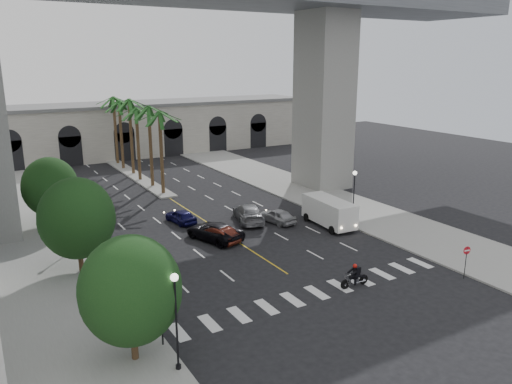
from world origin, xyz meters
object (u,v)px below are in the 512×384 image
object	(u,v)px
car_d	(248,213)
pedestrian_a	(93,283)
traffic_signal_far	(138,278)
do_not_enter_sign	(466,255)
lamp_post_left_near	(176,314)
car_c	(214,231)
lamp_post_right	(354,193)
car_b	(217,234)
lamp_post_left_far	(83,208)
traffic_signal_near	(161,305)
car_e	(181,216)
motorcycle_rider	(355,276)
pedestrian_b	(85,285)
car_a	(277,216)
cargo_van	(329,211)

from	to	relation	value
car_d	pedestrian_a	distance (m)	19.05
traffic_signal_far	do_not_enter_sign	world-z (taller)	traffic_signal_far
lamp_post_left_near	do_not_enter_sign	xyz separation A→B (m)	(21.90, -0.08, -1.43)
car_c	do_not_enter_sign	bearing A→B (deg)	108.32
lamp_post_right	car_b	distance (m)	13.41
lamp_post_left_far	car_c	distance (m)	11.24
traffic_signal_near	traffic_signal_far	bearing A→B (deg)	90.00
lamp_post_right	car_e	distance (m)	16.60
lamp_post_left_near	car_e	bearing A→B (deg)	67.50
motorcycle_rider	car_b	world-z (taller)	motorcycle_rider
lamp_post_left_near	lamp_post_left_far	world-z (taller)	same
lamp_post_left_near	lamp_post_left_far	size ratio (longest dim) A/B	1.00
traffic_signal_far	pedestrian_a	xyz separation A→B (m)	(-1.89, 3.80, -1.43)
lamp_post_right	pedestrian_b	size ratio (longest dim) A/B	2.91
lamp_post_left_far	traffic_signal_far	distance (m)	14.52
lamp_post_left_near	lamp_post_right	size ratio (longest dim) A/B	1.00
lamp_post_left_near	car_a	xyz separation A→B (m)	(17.17, 17.43, -2.52)
cargo_van	pedestrian_a	xyz separation A→B (m)	(-22.68, -3.84, -0.36)
lamp_post_left_far	traffic_signal_far	world-z (taller)	lamp_post_left_far
car_a	cargo_van	bearing A→B (deg)	127.43
pedestrian_a	pedestrian_b	distance (m)	0.51
cargo_van	car_e	bearing A→B (deg)	149.62
pedestrian_a	pedestrian_b	world-z (taller)	pedestrian_a
motorcycle_rider	pedestrian_a	world-z (taller)	pedestrian_a
car_e	cargo_van	distance (m)	14.21
car_b	pedestrian_b	bearing A→B (deg)	5.67
car_b	car_d	xyz separation A→B (m)	(5.13, 3.57, 0.13)
traffic_signal_near	pedestrian_b	distance (m)	8.30
lamp_post_left_near	car_b	size ratio (longest dim) A/B	1.23
car_b	car_c	bearing A→B (deg)	-108.02
lamp_post_left_near	pedestrian_b	size ratio (longest dim) A/B	2.91
car_d	traffic_signal_far	bearing A→B (deg)	58.40
lamp_post_left_near	pedestrian_a	xyz separation A→B (m)	(-1.79, 10.30, -2.14)
traffic_signal_near	do_not_enter_sign	size ratio (longest dim) A/B	1.48
lamp_post_left_near	motorcycle_rider	bearing A→B (deg)	11.62
car_a	pedestrian_b	distance (m)	20.73
motorcycle_rider	car_e	xyz separation A→B (m)	(-5.13, 19.16, -0.10)
traffic_signal_far	pedestrian_a	distance (m)	4.48
lamp_post_right	cargo_van	world-z (taller)	lamp_post_right
traffic_signal_near	pedestrian_b	size ratio (longest dim) A/B	1.98
cargo_van	do_not_enter_sign	xyz separation A→B (m)	(1.00, -14.22, 0.34)
pedestrian_b	lamp_post_right	bearing A→B (deg)	21.51
traffic_signal_far	car_e	xyz separation A→B (m)	(9.06, 15.60, -1.84)
traffic_signal_far	car_c	xyz separation A→B (m)	(9.80, 9.77, -1.74)
car_c	traffic_signal_far	bearing A→B (deg)	26.98
car_d	pedestrian_b	bearing A→B (deg)	45.18
lamp_post_left_far	motorcycle_rider	world-z (taller)	lamp_post_left_far
car_e	car_d	bearing A→B (deg)	145.43
car_d	car_c	bearing A→B (deg)	47.94
lamp_post_left_far	lamp_post_right	distance (m)	24.16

